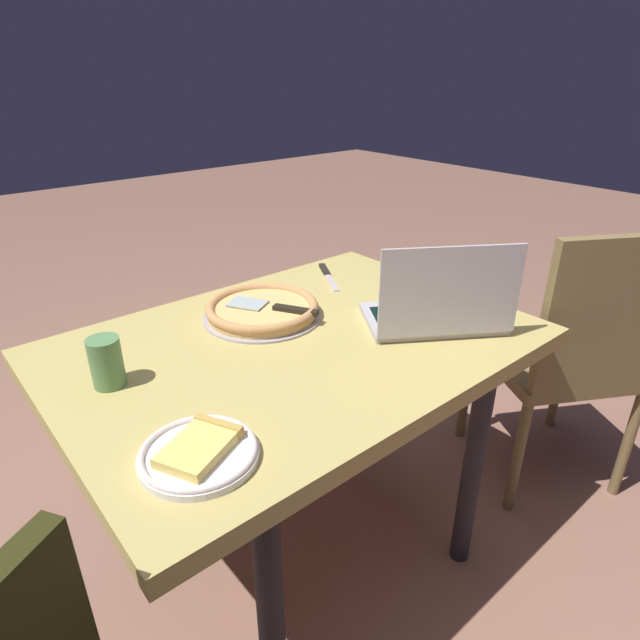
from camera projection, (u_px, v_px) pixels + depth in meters
name	position (u px, v px, depth m)	size (l,w,h in m)	color
ground_plane	(301.00, 544.00, 1.64)	(12.00, 12.00, 0.00)	#8F6350
dining_table	(297.00, 366.00, 1.36)	(1.16, 0.83, 0.72)	tan
laptop	(437.00, 309.00, 1.36)	(0.42, 0.38, 0.25)	#B5AFB6
pizza_plate	(199.00, 452.00, 0.92)	(0.21, 0.21, 0.04)	white
pizza_tray	(262.00, 309.00, 1.44)	(0.32, 0.32, 0.04)	#A5A0A8
table_knife	(327.00, 274.00, 1.73)	(0.13, 0.21, 0.01)	#C0B4B8
drink_cup	(106.00, 362.00, 1.12)	(0.07, 0.07, 0.11)	#598951
chair_far	(573.00, 350.00, 1.68)	(0.59, 0.59, 0.93)	brown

